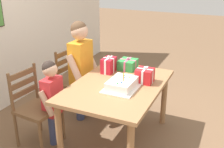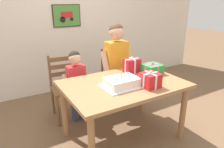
# 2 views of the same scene
# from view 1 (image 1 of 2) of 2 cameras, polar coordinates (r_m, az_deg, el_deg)

# --- Properties ---
(ground_plane) EXTENTS (20.00, 20.00, 0.00)m
(ground_plane) POSITION_cam_1_polar(r_m,az_deg,el_deg) (3.46, 1.11, -13.45)
(ground_plane) COLOR brown
(dining_table) EXTENTS (1.39, 0.96, 0.74)m
(dining_table) POSITION_cam_1_polar(r_m,az_deg,el_deg) (3.14, 1.19, -3.73)
(dining_table) COLOR #9E7047
(dining_table) RESTS_ON ground
(birthday_cake) EXTENTS (0.44, 0.34, 0.19)m
(birthday_cake) POSITION_cam_1_polar(r_m,az_deg,el_deg) (2.98, 2.11, -2.11)
(birthday_cake) COLOR white
(birthday_cake) RESTS_ON dining_table
(gift_box_red_large) EXTENTS (0.21, 0.14, 0.22)m
(gift_box_red_large) POSITION_cam_1_polar(r_m,az_deg,el_deg) (3.42, -0.69, 1.86)
(gift_box_red_large) COLOR red
(gift_box_red_large) RESTS_ON dining_table
(gift_box_beside_cake) EXTENTS (0.19, 0.19, 0.20)m
(gift_box_beside_cake) POSITION_cam_1_polar(r_m,az_deg,el_deg) (3.14, 6.82, -0.33)
(gift_box_beside_cake) COLOR red
(gift_box_beside_cake) RESTS_ON dining_table
(gift_box_corner_small) EXTENTS (0.24, 0.22, 0.16)m
(gift_box_corner_small) POSITION_cam_1_polar(r_m,az_deg,el_deg) (3.53, 3.30, 2.00)
(gift_box_corner_small) COLOR #2D8E42
(gift_box_corner_small) RESTS_ON dining_table
(chair_left) EXTENTS (0.46, 0.46, 0.92)m
(chair_left) POSITION_cam_1_polar(r_m,az_deg,el_deg) (3.31, -15.65, -6.64)
(chair_left) COLOR brown
(chair_left) RESTS_ON ground
(chair_right) EXTENTS (0.45, 0.45, 0.92)m
(chair_right) POSITION_cam_1_polar(r_m,az_deg,el_deg) (3.93, -7.77, -1.39)
(chair_right) COLOR brown
(chair_right) RESTS_ON ground
(child_older) EXTENTS (0.49, 0.28, 1.35)m
(child_older) POSITION_cam_1_polar(r_m,az_deg,el_deg) (3.61, -6.47, 2.61)
(child_older) COLOR #38426B
(child_older) RESTS_ON ground
(child_younger) EXTENTS (0.37, 0.21, 1.03)m
(child_younger) POSITION_cam_1_polar(r_m,az_deg,el_deg) (3.19, -12.29, -4.26)
(child_younger) COLOR #38426B
(child_younger) RESTS_ON ground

